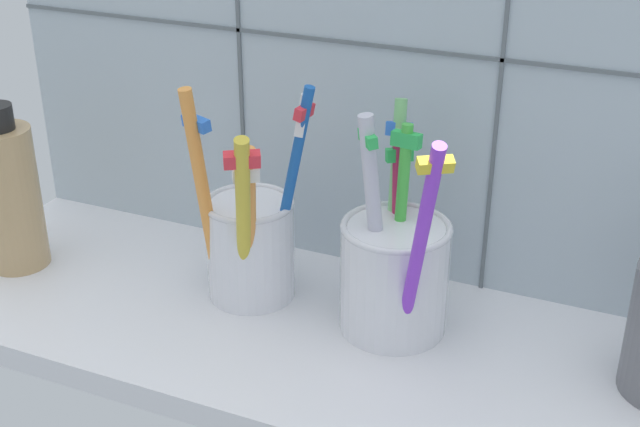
{
  "coord_description": "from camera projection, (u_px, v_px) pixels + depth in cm",
  "views": [
    {
      "loc": [
        22.83,
        -49.63,
        38.51
      ],
      "look_at": [
        0.0,
        2.77,
        10.27
      ],
      "focal_mm": 48.76,
      "sensor_mm": 36.0,
      "label": 1
    }
  ],
  "objects": [
    {
      "name": "tile_wall_back",
      "position": [
        368.0,
        20.0,
        0.66
      ],
      "size": [
        64.0,
        2.2,
        45.0
      ],
      "color": "#B2C1CC",
      "rests_on": "ground"
    },
    {
      "name": "counter_slab",
      "position": [
        305.0,
        338.0,
        0.66
      ],
      "size": [
        64.0,
        22.0,
        2.0
      ],
      "primitive_type": "cube",
      "color": "silver",
      "rests_on": "ground"
    },
    {
      "name": "toothbrush_cup_left",
      "position": [
        250.0,
        240.0,
        0.67
      ],
      "size": [
        9.42,
        9.68,
        18.01
      ],
      "color": "white",
      "rests_on": "counter_slab"
    },
    {
      "name": "soap_bottle",
      "position": [
        9.0,
        195.0,
        0.71
      ],
      "size": [
        5.05,
        5.05,
        14.1
      ],
      "color": "tan",
      "rests_on": "counter_slab"
    },
    {
      "name": "toothbrush_cup_right",
      "position": [
        394.0,
        268.0,
        0.63
      ],
      "size": [
        9.69,
        13.1,
        18.28
      ],
      "color": "white",
      "rests_on": "counter_slab"
    }
  ]
}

